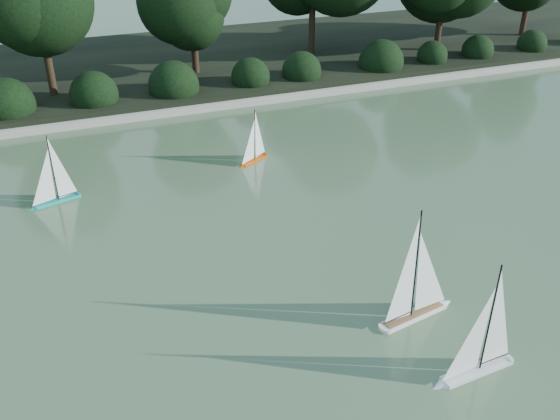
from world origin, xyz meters
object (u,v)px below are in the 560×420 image
at_px(sailboat_orange, 252,154).
at_px(sailboat_white_b, 421,299).
at_px(sailboat_teal, 51,193).
at_px(sailboat_white_a, 473,358).

bearing_deg(sailboat_orange, sailboat_white_b, -85.57).
distance_m(sailboat_orange, sailboat_teal, 4.13).
height_order(sailboat_white_a, sailboat_white_b, sailboat_white_b).
bearing_deg(sailboat_teal, sailboat_orange, 5.23).
xyz_separation_m(sailboat_orange, sailboat_teal, (-4.12, -0.38, 0.03)).
xyz_separation_m(sailboat_white_a, sailboat_orange, (-0.39, 7.05, -0.07)).
bearing_deg(sailboat_white_a, sailboat_white_b, 87.51).
bearing_deg(sailboat_white_b, sailboat_white_a, -92.49).
bearing_deg(sailboat_white_b, sailboat_teal, 130.10).
distance_m(sailboat_white_b, sailboat_orange, 5.81).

